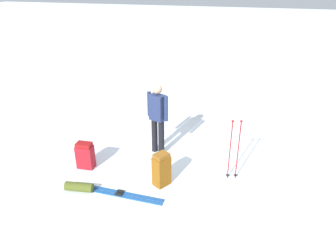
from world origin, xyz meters
The scene contains 7 objects.
ground_plane centered at (0.00, 0.00, 0.00)m, with size 80.00×80.00×0.00m, color white.
skier_standing centered at (0.23, 0.04, 0.95)m, with size 0.54×0.32×1.70m.
ski_pair_near centered at (0.45, 1.81, 0.01)m, with size 1.78×0.19×0.05m.
backpack_large_dark centered at (1.55, 1.12, 0.30)m, with size 0.38×0.25×0.60m.
backpack_bright centered at (-0.24, 1.26, 0.35)m, with size 0.37×0.40×0.71m.
ski_poles_planted_near centered at (-1.57, 0.63, 0.74)m, with size 0.23×0.12×1.33m.
sleeping_mat_rolled centered at (1.25, 1.92, 0.09)m, with size 0.18×0.18×0.55m, color #505A20.
Camera 1 is at (-1.84, 6.25, 3.82)m, focal length 33.51 mm.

